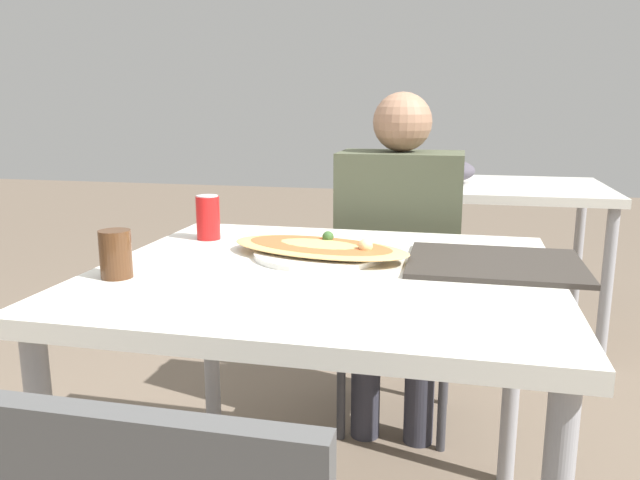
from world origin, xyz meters
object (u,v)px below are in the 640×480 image
at_px(chair_far_seated, 400,285).
at_px(pizza_main, 320,249).
at_px(soda_can, 208,217).
at_px(dining_table, 325,300).
at_px(drink_glass, 116,254).
at_px(person_seated, 399,238).

bearing_deg(chair_far_seated, pizza_main, 78.25).
bearing_deg(soda_can, pizza_main, -20.74).
height_order(dining_table, drink_glass, drink_glass).
xyz_separation_m(person_seated, pizza_main, (-0.14, -0.57, 0.08)).
bearing_deg(soda_can, drink_glass, -95.28).
relative_size(person_seated, pizza_main, 2.30).
relative_size(dining_table, drink_glass, 9.93).
xyz_separation_m(pizza_main, soda_can, (-0.35, 0.13, 0.04)).
relative_size(person_seated, drink_glass, 11.03).
bearing_deg(soda_can, person_seated, 41.58).
bearing_deg(soda_can, dining_table, -32.10).
relative_size(chair_far_seated, soda_can, 6.90).
height_order(pizza_main, drink_glass, drink_glass).
xyz_separation_m(chair_far_seated, soda_can, (-0.50, -0.55, 0.32)).
xyz_separation_m(pizza_main, drink_glass, (-0.39, -0.29, 0.03)).
relative_size(person_seated, soda_can, 9.38).
height_order(dining_table, person_seated, person_seated).
xyz_separation_m(person_seated, soda_can, (-0.50, -0.44, 0.13)).
height_order(chair_far_seated, soda_can, soda_can).
distance_m(dining_table, soda_can, 0.49).
relative_size(chair_far_seated, person_seated, 0.74).
height_order(chair_far_seated, pizza_main, chair_far_seated).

